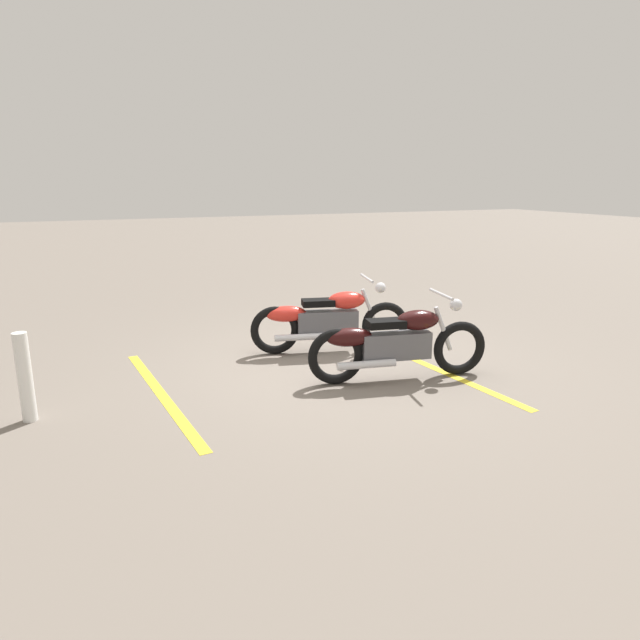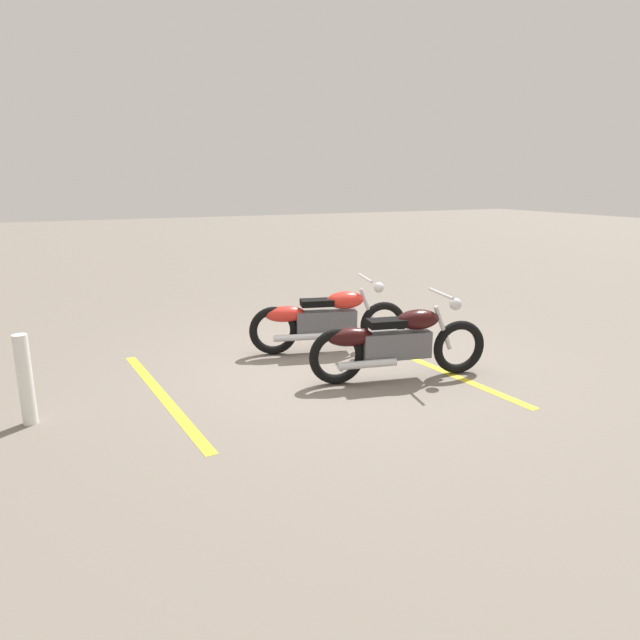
{
  "view_description": "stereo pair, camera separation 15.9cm",
  "coord_description": "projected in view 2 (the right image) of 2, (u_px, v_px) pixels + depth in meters",
  "views": [
    {
      "loc": [
        3.04,
        6.16,
        2.34
      ],
      "look_at": [
        0.34,
        0.0,
        0.65
      ],
      "focal_mm": 31.48,
      "sensor_mm": 36.0,
      "label": 1
    },
    {
      "loc": [
        3.19,
        6.09,
        2.34
      ],
      "look_at": [
        0.34,
        0.0,
        0.65
      ],
      "focal_mm": 31.48,
      "sensor_mm": 36.0,
      "label": 2
    }
  ],
  "objects": [
    {
      "name": "motorcycle_dark_foreground",
      "position": [
        396.0,
        342.0,
        6.67
      ],
      "size": [
        2.21,
        0.69,
        1.04
      ],
      "rotation": [
        0.0,
        0.0,
        2.95
      ],
      "color": "black",
      "rests_on": "ground"
    },
    {
      "name": "parking_stripe_near",
      "position": [
        433.0,
        367.0,
        7.19
      ],
      "size": [
        0.42,
        3.2,
        0.01
      ],
      "primitive_type": "cube",
      "rotation": [
        0.0,
        0.0,
        1.67
      ],
      "color": "yellow",
      "rests_on": "ground"
    },
    {
      "name": "ground_plane",
      "position": [
        344.0,
        366.0,
        7.23
      ],
      "size": [
        60.0,
        60.0,
        0.0
      ],
      "primitive_type": "plane",
      "color": "slate"
    },
    {
      "name": "parking_stripe_mid",
      "position": [
        162.0,
        396.0,
        6.23
      ],
      "size": [
        0.42,
        3.2,
        0.01
      ],
      "primitive_type": "cube",
      "rotation": [
        0.0,
        0.0,
        1.67
      ],
      "color": "yellow",
      "rests_on": "ground"
    },
    {
      "name": "motorcycle_bright_foreground",
      "position": [
        325.0,
        319.0,
        7.75
      ],
      "size": [
        2.19,
        0.76,
        1.04
      ],
      "rotation": [
        0.0,
        0.0,
        2.9
      ],
      "color": "black",
      "rests_on": "ground"
    },
    {
      "name": "bollard_post",
      "position": [
        25.0,
        380.0,
        5.42
      ],
      "size": [
        0.14,
        0.14,
        0.91
      ],
      "primitive_type": "cylinder",
      "color": "white",
      "rests_on": "ground"
    }
  ]
}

